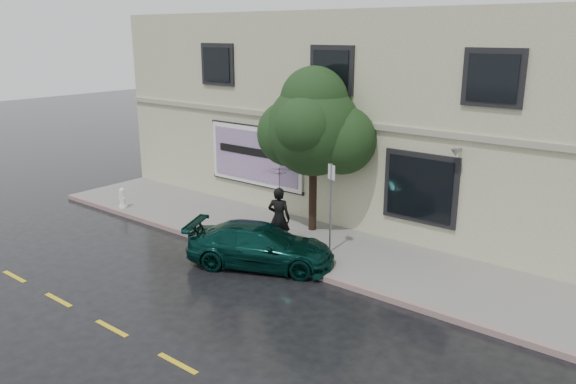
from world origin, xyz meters
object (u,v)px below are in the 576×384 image
Objects in this scene: pedestrian at (279,218)px; fire_hydrant at (123,198)px; street_tree at (314,129)px; car at (261,245)px.

pedestrian is 2.49× the size of fire_hydrant.
fire_hydrant is (-6.82, -2.40, -2.91)m from street_tree.
pedestrian is at bearing -84.28° from street_tree.
pedestrian is at bearing -18.78° from fire_hydrant.
pedestrian is (-0.20, 1.06, 0.48)m from car.
car is at bearing -82.51° from street_tree.
car is at bearing -27.27° from fire_hydrant.
pedestrian is at bearing -13.97° from car.
car is 1.18m from pedestrian.
car is 4.14m from street_tree.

